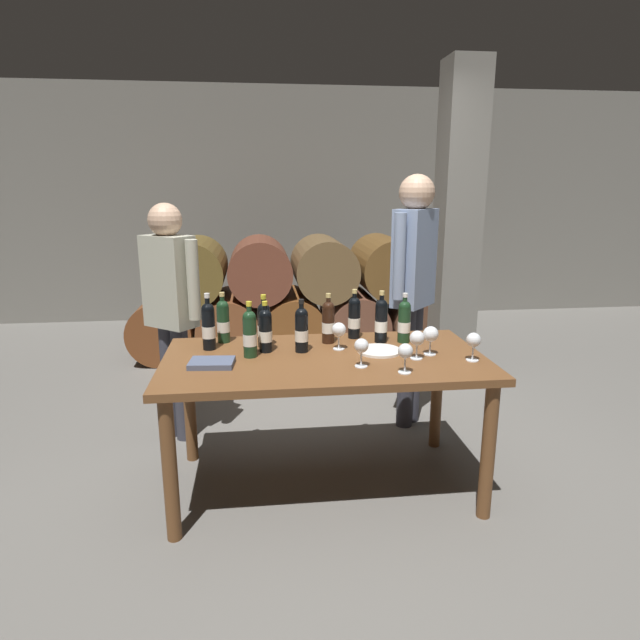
{
  "coord_description": "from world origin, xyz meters",
  "views": [
    {
      "loc": [
        -0.34,
        -2.7,
        1.64
      ],
      "look_at": [
        0.0,
        0.2,
        0.91
      ],
      "focal_mm": 30.22,
      "sensor_mm": 36.0,
      "label": 1
    }
  ],
  "objects_px": {
    "wine_bottle_9": "(208,325)",
    "wine_glass_3": "(474,341)",
    "wine_bottle_3": "(381,320)",
    "taster_seated_left": "(171,302)",
    "wine_bottle_1": "(265,330)",
    "tasting_notebook": "(212,363)",
    "wine_bottle_5": "(250,333)",
    "wine_glass_4": "(361,347)",
    "dining_table": "(324,373)",
    "wine_bottle_0": "(404,321)",
    "wine_bottle_4": "(302,329)",
    "wine_glass_1": "(417,339)",
    "serving_plate": "(379,351)",
    "wine_bottle_7": "(328,322)",
    "wine_glass_0": "(431,335)",
    "wine_glass_2": "(405,352)",
    "wine_bottle_8": "(264,324)",
    "wine_glass_5": "(339,330)",
    "sommelier_presenting": "(413,278)",
    "wine_bottle_2": "(223,321)"
  },
  "relations": [
    {
      "from": "wine_bottle_5",
      "to": "dining_table",
      "type": "bearing_deg",
      "value": -6.18
    },
    {
      "from": "wine_bottle_4",
      "to": "tasting_notebook",
      "type": "distance_m",
      "value": 0.52
    },
    {
      "from": "wine_bottle_4",
      "to": "tasting_notebook",
      "type": "xyz_separation_m",
      "value": [
        -0.47,
        -0.18,
        -0.11
      ]
    },
    {
      "from": "wine_bottle_1",
      "to": "wine_glass_2",
      "type": "distance_m",
      "value": 0.79
    },
    {
      "from": "wine_glass_2",
      "to": "serving_plate",
      "type": "distance_m",
      "value": 0.36
    },
    {
      "from": "wine_bottle_0",
      "to": "wine_bottle_4",
      "type": "distance_m",
      "value": 0.61
    },
    {
      "from": "wine_bottle_1",
      "to": "wine_glass_2",
      "type": "xyz_separation_m",
      "value": [
        0.66,
        -0.43,
        -0.02
      ]
    },
    {
      "from": "wine_bottle_8",
      "to": "wine_glass_5",
      "type": "bearing_deg",
      "value": -13.67
    },
    {
      "from": "wine_bottle_4",
      "to": "wine_glass_0",
      "type": "distance_m",
      "value": 0.69
    },
    {
      "from": "wine_bottle_8",
      "to": "taster_seated_left",
      "type": "height_order",
      "value": "taster_seated_left"
    },
    {
      "from": "wine_glass_3",
      "to": "wine_bottle_1",
      "type": "bearing_deg",
      "value": 165.04
    },
    {
      "from": "wine_glass_1",
      "to": "wine_glass_3",
      "type": "xyz_separation_m",
      "value": [
        0.28,
        -0.06,
        -0.0
      ]
    },
    {
      "from": "wine_bottle_2",
      "to": "wine_glass_4",
      "type": "height_order",
      "value": "wine_bottle_2"
    },
    {
      "from": "wine_glass_4",
      "to": "wine_glass_1",
      "type": "bearing_deg",
      "value": 16.27
    },
    {
      "from": "wine_bottle_5",
      "to": "wine_glass_3",
      "type": "relative_size",
      "value": 2.0
    },
    {
      "from": "dining_table",
      "to": "taster_seated_left",
      "type": "relative_size",
      "value": 1.1
    },
    {
      "from": "dining_table",
      "to": "wine_bottle_2",
      "type": "xyz_separation_m",
      "value": [
        -0.54,
        0.34,
        0.22
      ]
    },
    {
      "from": "wine_bottle_9",
      "to": "wine_glass_3",
      "type": "xyz_separation_m",
      "value": [
        1.37,
        -0.36,
        -0.03
      ]
    },
    {
      "from": "wine_glass_4",
      "to": "wine_glass_2",
      "type": "bearing_deg",
      "value": -30.82
    },
    {
      "from": "wine_glass_0",
      "to": "wine_glass_5",
      "type": "bearing_deg",
      "value": 161.94
    },
    {
      "from": "dining_table",
      "to": "wine_bottle_1",
      "type": "bearing_deg",
      "value": 158.02
    },
    {
      "from": "wine_glass_4",
      "to": "tasting_notebook",
      "type": "bearing_deg",
      "value": 172.01
    },
    {
      "from": "wine_glass_1",
      "to": "wine_bottle_1",
      "type": "bearing_deg",
      "value": 164.23
    },
    {
      "from": "wine_bottle_8",
      "to": "wine_bottle_9",
      "type": "bearing_deg",
      "value": -177.7
    },
    {
      "from": "wine_bottle_9",
      "to": "wine_glass_0",
      "type": "distance_m",
      "value": 1.21
    },
    {
      "from": "dining_table",
      "to": "wine_bottle_1",
      "type": "distance_m",
      "value": 0.39
    },
    {
      "from": "wine_bottle_9",
      "to": "wine_glass_5",
      "type": "height_order",
      "value": "wine_bottle_9"
    },
    {
      "from": "wine_bottle_7",
      "to": "wine_glass_0",
      "type": "relative_size",
      "value": 1.84
    },
    {
      "from": "wine_bottle_1",
      "to": "wine_glass_4",
      "type": "xyz_separation_m",
      "value": [
        0.47,
        -0.31,
        -0.02
      ]
    },
    {
      "from": "wine_bottle_0",
      "to": "serving_plate",
      "type": "relative_size",
      "value": 1.2
    },
    {
      "from": "wine_glass_5",
      "to": "wine_bottle_4",
      "type": "bearing_deg",
      "value": -174.9
    },
    {
      "from": "wine_bottle_1",
      "to": "taster_seated_left",
      "type": "xyz_separation_m",
      "value": [
        -0.59,
        0.6,
        0.04
      ]
    },
    {
      "from": "wine_bottle_5",
      "to": "wine_glass_0",
      "type": "distance_m",
      "value": 0.96
    },
    {
      "from": "wine_bottle_5",
      "to": "sommelier_presenting",
      "type": "bearing_deg",
      "value": 33.17
    },
    {
      "from": "wine_bottle_3",
      "to": "wine_glass_1",
      "type": "bearing_deg",
      "value": -70.84
    },
    {
      "from": "wine_bottle_9",
      "to": "taster_seated_left",
      "type": "relative_size",
      "value": 0.2
    },
    {
      "from": "wine_bottle_7",
      "to": "wine_bottle_9",
      "type": "xyz_separation_m",
      "value": [
        -0.67,
        -0.05,
        0.01
      ]
    },
    {
      "from": "wine_glass_0",
      "to": "wine_bottle_1",
      "type": "bearing_deg",
      "value": 169.7
    },
    {
      "from": "taster_seated_left",
      "to": "wine_glass_0",
      "type": "bearing_deg",
      "value": -27.36
    },
    {
      "from": "wine_glass_1",
      "to": "taster_seated_left",
      "type": "xyz_separation_m",
      "value": [
        -1.37,
        0.82,
        0.05
      ]
    },
    {
      "from": "wine_bottle_3",
      "to": "wine_glass_5",
      "type": "height_order",
      "value": "wine_bottle_3"
    },
    {
      "from": "wine_bottle_5",
      "to": "taster_seated_left",
      "type": "bearing_deg",
      "value": 126.58
    },
    {
      "from": "wine_bottle_3",
      "to": "taster_seated_left",
      "type": "distance_m",
      "value": 1.34
    },
    {
      "from": "wine_glass_0",
      "to": "wine_glass_4",
      "type": "height_order",
      "value": "wine_glass_0"
    },
    {
      "from": "wine_bottle_1",
      "to": "tasting_notebook",
      "type": "xyz_separation_m",
      "value": [
        -0.28,
        -0.21,
        -0.11
      ]
    },
    {
      "from": "wine_bottle_7",
      "to": "sommelier_presenting",
      "type": "bearing_deg",
      "value": 37.75
    },
    {
      "from": "wine_bottle_2",
      "to": "wine_bottle_8",
      "type": "bearing_deg",
      "value": -27.82
    },
    {
      "from": "wine_glass_3",
      "to": "taster_seated_left",
      "type": "bearing_deg",
      "value": 151.88
    },
    {
      "from": "wine_bottle_0",
      "to": "tasting_notebook",
      "type": "xyz_separation_m",
      "value": [
        -1.07,
        -0.3,
        -0.11
      ]
    },
    {
      "from": "wine_glass_4",
      "to": "wine_bottle_8",
      "type": "bearing_deg",
      "value": 139.46
    }
  ]
}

